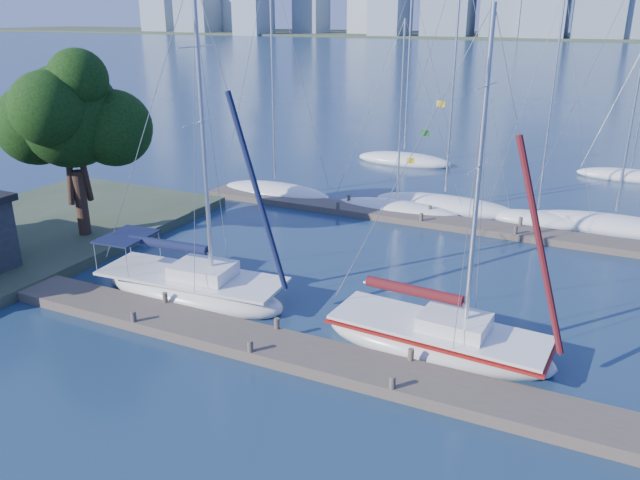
% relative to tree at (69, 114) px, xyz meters
% --- Properties ---
extents(ground, '(700.00, 700.00, 0.00)m').
position_rel_tree_xyz_m(ground, '(13.59, -5.31, -6.54)').
color(ground, '#17344B').
rests_on(ground, ground).
extents(near_dock, '(26.00, 2.00, 0.40)m').
position_rel_tree_xyz_m(near_dock, '(13.59, -5.31, -6.34)').
color(near_dock, brown).
rests_on(near_dock, ground).
extents(far_dock, '(30.00, 1.80, 0.36)m').
position_rel_tree_xyz_m(far_dock, '(15.59, 10.69, -6.36)').
color(far_dock, brown).
rests_on(far_dock, ground).
extents(shore, '(12.00, 22.00, 0.50)m').
position_rel_tree_xyz_m(shore, '(-3.41, -2.31, -6.29)').
color(shore, '#38472D').
rests_on(shore, ground).
extents(far_shore, '(800.00, 100.00, 1.50)m').
position_rel_tree_xyz_m(far_shore, '(13.59, 314.69, -6.54)').
color(far_shore, '#38472D').
rests_on(far_shore, ground).
extents(tree, '(7.01, 6.41, 9.61)m').
position_rel_tree_xyz_m(tree, '(0.00, 0.00, 0.00)').
color(tree, black).
rests_on(tree, ground).
extents(sailboat_navy, '(8.63, 3.37, 13.05)m').
position_rel_tree_xyz_m(sailboat_navy, '(8.74, -2.89, -5.53)').
color(sailboat_navy, white).
rests_on(sailboat_navy, ground).
extents(sailboat_maroon, '(8.15, 3.12, 11.91)m').
position_rel_tree_xyz_m(sailboat_maroon, '(19.02, -2.74, -5.61)').
color(sailboat_maroon, white).
rests_on(sailboat_maroon, ground).
extents(bg_boat_0, '(7.51, 2.48, 14.69)m').
position_rel_tree_xyz_m(bg_boat_0, '(4.33, 11.84, -6.24)').
color(bg_boat_0, white).
rests_on(bg_boat_0, ground).
extents(bg_boat_1, '(7.60, 2.58, 11.11)m').
position_rel_tree_xyz_m(bg_boat_1, '(12.53, 11.79, -6.31)').
color(bg_boat_1, white).
rests_on(bg_boat_1, ground).
extents(bg_boat_2, '(8.90, 5.55, 14.85)m').
position_rel_tree_xyz_m(bg_boat_2, '(14.90, 13.61, -6.25)').
color(bg_boat_2, white).
rests_on(bg_boat_2, ground).
extents(bg_boat_3, '(5.57, 2.45, 12.53)m').
position_rel_tree_xyz_m(bg_boat_3, '(20.22, 13.35, -6.29)').
color(bg_boat_3, white).
rests_on(bg_boat_3, ground).
extents(bg_boat_4, '(9.67, 4.51, 15.97)m').
position_rel_tree_xyz_m(bg_boat_4, '(24.13, 13.85, -6.24)').
color(bg_boat_4, white).
rests_on(bg_boat_4, ground).
extents(bg_boat_6, '(7.86, 4.02, 13.63)m').
position_rel_tree_xyz_m(bg_boat_6, '(8.86, 24.17, -6.25)').
color(bg_boat_6, white).
rests_on(bg_boat_6, ground).
extents(bg_boat_7, '(7.29, 4.79, 10.78)m').
position_rel_tree_xyz_m(bg_boat_7, '(24.79, 26.35, -6.31)').
color(bg_boat_7, white).
rests_on(bg_boat_7, ground).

